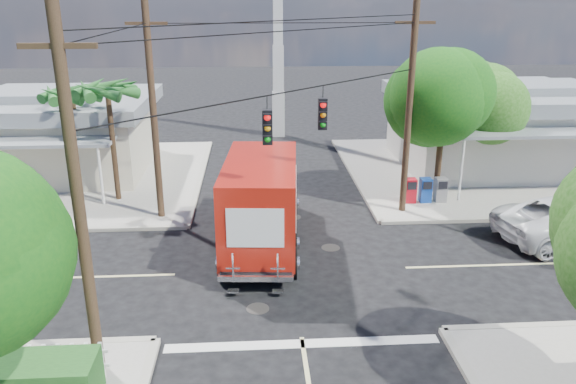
{
  "coord_description": "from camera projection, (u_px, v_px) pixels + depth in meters",
  "views": [
    {
      "loc": [
        -1.23,
        -17.33,
        8.95
      ],
      "look_at": [
        0.0,
        2.0,
        2.2
      ],
      "focal_mm": 35.0,
      "sensor_mm": 36.0,
      "label": 1
    }
  ],
  "objects": [
    {
      "name": "building_ne",
      "position": [
        505.0,
        125.0,
        30.61
      ],
      "size": [
        11.8,
        10.2,
        4.5
      ],
      "color": "beige",
      "rests_on": "sidewalk_ne"
    },
    {
      "name": "palm_nw_front",
      "position": [
        108.0,
        92.0,
        24.31
      ],
      "size": [
        3.01,
        3.08,
        5.59
      ],
      "color": "#422D1C",
      "rests_on": "sidewalk_nw"
    },
    {
      "name": "tree_ne_back",
      "position": [
        482.0,
        101.0,
        27.0
      ],
      "size": [
        3.77,
        3.66,
        5.82
      ],
      "color": "#422D1C",
      "rests_on": "sidewalk_ne"
    },
    {
      "name": "sidewalk_nw",
      "position": [
        67.0,
        179.0,
        28.93
      ],
      "size": [
        14.12,
        14.12,
        0.14
      ],
      "color": "#9C978D",
      "rests_on": "ground"
    },
    {
      "name": "palm_nw_back",
      "position": [
        72.0,
        95.0,
        25.73
      ],
      "size": [
        3.01,
        3.08,
        5.19
      ],
      "color": "#422D1C",
      "rests_on": "sidewalk_nw"
    },
    {
      "name": "vending_boxes",
      "position": [
        425.0,
        190.0,
        25.36
      ],
      "size": [
        1.9,
        0.5,
        1.1
      ],
      "color": "#B00C1A",
      "rests_on": "sidewalk_ne"
    },
    {
      "name": "utility_poles",
      "position": [
        243.0,
        129.0,
        19.23
      ],
      "size": [
        12.0,
        10.68,
        9.0
      ],
      "color": "#473321",
      "rests_on": "ground"
    },
    {
      "name": "parked_car",
      "position": [
        575.0,
        220.0,
        21.49
      ],
      "size": [
        6.54,
        3.85,
        1.71
      ],
      "primitive_type": "imported",
      "rotation": [
        0.0,
        0.0,
        1.74
      ],
      "color": "silver",
      "rests_on": "ground"
    },
    {
      "name": "ground",
      "position": [
        292.0,
        271.0,
        19.35
      ],
      "size": [
        120.0,
        120.0,
        0.0
      ],
      "primitive_type": "plane",
      "color": "black",
      "rests_on": "ground"
    },
    {
      "name": "tree_ne_front",
      "position": [
        445.0,
        98.0,
        24.58
      ],
      "size": [
        4.21,
        4.14,
        6.66
      ],
      "color": "#422D1C",
      "rests_on": "sidewalk_ne"
    },
    {
      "name": "building_nw",
      "position": [
        49.0,
        131.0,
        29.65
      ],
      "size": [
        10.8,
        10.2,
        4.3
      ],
      "color": "beige",
      "rests_on": "sidewalk_nw"
    },
    {
      "name": "road_markings",
      "position": [
        295.0,
        292.0,
        17.96
      ],
      "size": [
        32.0,
        32.0,
        0.01
      ],
      "color": "beige",
      "rests_on": "ground"
    },
    {
      "name": "delivery_truck",
      "position": [
        262.0,
        200.0,
        20.91
      ],
      "size": [
        3.14,
        8.24,
        3.49
      ],
      "color": "black",
      "rests_on": "ground"
    },
    {
      "name": "radio_tower",
      "position": [
        278.0,
        51.0,
        36.37
      ],
      "size": [
        0.8,
        0.8,
        17.0
      ],
      "color": "silver",
      "rests_on": "ground"
    },
    {
      "name": "sidewalk_ne",
      "position": [
        479.0,
        171.0,
        30.23
      ],
      "size": [
        14.12,
        14.12,
        0.14
      ],
      "color": "#9C978D",
      "rests_on": "ground"
    }
  ]
}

